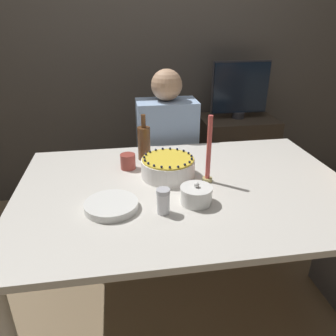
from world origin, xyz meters
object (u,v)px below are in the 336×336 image
at_px(cake, 168,167).
at_px(candle, 209,155).
at_px(person_man_blue_shirt, 167,167).
at_px(bottle, 144,142).
at_px(sugar_shaker, 163,201).
at_px(sugar_bowl, 196,195).
at_px(tv_monitor, 240,89).

relative_size(cake, candle, 0.81).
bearing_deg(person_man_blue_shirt, bottle, 64.19).
bearing_deg(sugar_shaker, sugar_bowl, 20.36).
bearing_deg(candle, cake, 154.85).
bearing_deg(person_man_blue_shirt, candle, 97.27).
relative_size(cake, bottle, 1.04).
height_order(sugar_bowl, person_man_blue_shirt, person_man_blue_shirt).
height_order(sugar_bowl, bottle, bottle).
distance_m(sugar_bowl, candle, 0.24).
relative_size(candle, bottle, 1.29).
xyz_separation_m(candle, bottle, (-0.28, 0.33, -0.04)).
height_order(cake, tv_monitor, tv_monitor).
distance_m(candle, tv_monitor, 1.25).
relative_size(sugar_bowl, tv_monitor, 0.30).
xyz_separation_m(sugar_bowl, person_man_blue_shirt, (0.01, 0.91, -0.28)).
distance_m(cake, person_man_blue_shirt, 0.70).
relative_size(person_man_blue_shirt, tv_monitor, 2.54).
height_order(cake, bottle, bottle).
height_order(cake, sugar_bowl, cake).
bearing_deg(cake, sugar_shaker, -102.27).
bearing_deg(sugar_shaker, cake, 77.73).
height_order(person_man_blue_shirt, tv_monitor, person_man_blue_shirt).
bearing_deg(bottle, tv_monitor, 42.97).
xyz_separation_m(bottle, person_man_blue_shirt, (0.19, 0.39, -0.34)).
xyz_separation_m(sugar_bowl, tv_monitor, (0.67, 1.30, 0.17)).
distance_m(bottle, person_man_blue_shirt, 0.55).
bearing_deg(sugar_shaker, candle, 44.28).
bearing_deg(sugar_bowl, person_man_blue_shirt, 89.26).
xyz_separation_m(cake, sugar_bowl, (0.08, -0.28, -0.01)).
bearing_deg(candle, sugar_bowl, -118.18).
relative_size(cake, tv_monitor, 0.57).
relative_size(sugar_bowl, sugar_shaker, 1.28).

